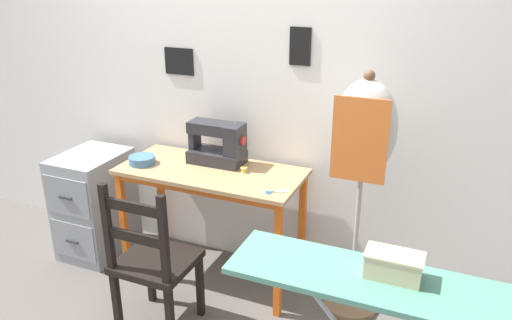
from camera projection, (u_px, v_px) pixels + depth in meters
ground_plane at (196, 297)px, 3.10m from camera, size 14.00×14.00×0.00m
wall_back at (232, 76)px, 3.13m from camera, size 10.00×0.06×2.55m
sewing_table at (210, 185)px, 3.07m from camera, size 1.13×0.51×0.76m
sewing_machine at (219, 144)px, 3.10m from camera, size 0.36×0.19×0.29m
fabric_bowl at (142, 160)px, 3.12m from camera, size 0.16×0.16×0.05m
scissors at (273, 192)px, 2.74m from camera, size 0.12×0.10×0.01m
thread_spool_near_machine at (244, 170)px, 3.00m from camera, size 0.04×0.04×0.03m
wooden_chair at (153, 263)px, 2.69m from camera, size 0.40×0.38×0.92m
filing_cabinet at (95, 204)px, 3.48m from camera, size 0.39×0.51×0.73m
dress_form at (364, 143)px, 2.64m from camera, size 0.34×0.32×1.43m
ironing_board at (381, 291)px, 1.86m from camera, size 1.17×0.32×0.84m
storage_box at (394, 265)px, 1.84m from camera, size 0.21×0.12×0.10m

